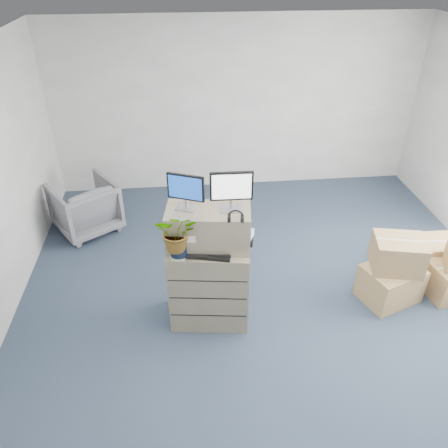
{
  "coord_description": "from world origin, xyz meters",
  "views": [
    {
      "loc": [
        -0.94,
        -3.42,
        3.67
      ],
      "look_at": [
        -0.54,
        0.4,
        1.16
      ],
      "focal_mm": 35.0,
      "sensor_mm": 36.0,
      "label": 1
    }
  ],
  "objects_px": {
    "keyboard": "(207,253)",
    "potted_plant": "(178,236)",
    "monitor_left": "(186,190)",
    "office_chair": "(85,205)",
    "filing_cabinet_lower": "(209,284)",
    "water_bottle": "(214,234)",
    "monitor_right": "(231,189)"
  },
  "relations": [
    {
      "from": "water_bottle",
      "to": "monitor_left",
      "type": "bearing_deg",
      "value": 175.5
    },
    {
      "from": "monitor_left",
      "to": "keyboard",
      "type": "xyz_separation_m",
      "value": [
        0.18,
        -0.22,
        -0.62
      ]
    },
    {
      "from": "filing_cabinet_lower",
      "to": "keyboard",
      "type": "height_order",
      "value": "keyboard"
    },
    {
      "from": "monitor_right",
      "to": "filing_cabinet_lower",
      "type": "bearing_deg",
      "value": -172.13
    },
    {
      "from": "water_bottle",
      "to": "office_chair",
      "type": "relative_size",
      "value": 0.26
    },
    {
      "from": "monitor_right",
      "to": "office_chair",
      "type": "distance_m",
      "value": 3.02
    },
    {
      "from": "keyboard",
      "to": "water_bottle",
      "type": "height_order",
      "value": "water_bottle"
    },
    {
      "from": "filing_cabinet_lower",
      "to": "office_chair",
      "type": "xyz_separation_m",
      "value": [
        -1.68,
        2.02,
        -0.07
      ]
    },
    {
      "from": "monitor_left",
      "to": "water_bottle",
      "type": "xyz_separation_m",
      "value": [
        0.26,
        -0.02,
        -0.53
      ]
    },
    {
      "from": "monitor_left",
      "to": "office_chair",
      "type": "distance_m",
      "value": 2.7
    },
    {
      "from": "potted_plant",
      "to": "office_chair",
      "type": "height_order",
      "value": "potted_plant"
    },
    {
      "from": "filing_cabinet_lower",
      "to": "potted_plant",
      "type": "xyz_separation_m",
      "value": [
        -0.31,
        -0.12,
        0.74
      ]
    },
    {
      "from": "keyboard",
      "to": "potted_plant",
      "type": "xyz_separation_m",
      "value": [
        -0.28,
        0.01,
        0.23
      ]
    },
    {
      "from": "filing_cabinet_lower",
      "to": "office_chair",
      "type": "height_order",
      "value": "filing_cabinet_lower"
    },
    {
      "from": "potted_plant",
      "to": "office_chair",
      "type": "relative_size",
      "value": 0.6
    },
    {
      "from": "keyboard",
      "to": "potted_plant",
      "type": "relative_size",
      "value": 0.98
    },
    {
      "from": "water_bottle",
      "to": "monitor_right",
      "type": "bearing_deg",
      "value": -15.97
    },
    {
      "from": "monitor_left",
      "to": "monitor_right",
      "type": "height_order",
      "value": "monitor_right"
    },
    {
      "from": "keyboard",
      "to": "potted_plant",
      "type": "distance_m",
      "value": 0.37
    },
    {
      "from": "water_bottle",
      "to": "office_chair",
      "type": "height_order",
      "value": "water_bottle"
    },
    {
      "from": "filing_cabinet_lower",
      "to": "monitor_left",
      "type": "height_order",
      "value": "monitor_left"
    },
    {
      "from": "monitor_left",
      "to": "keyboard",
      "type": "bearing_deg",
      "value": -27.66
    },
    {
      "from": "monitor_right",
      "to": "keyboard",
      "type": "relative_size",
      "value": 0.85
    },
    {
      "from": "filing_cabinet_lower",
      "to": "keyboard",
      "type": "distance_m",
      "value": 0.52
    },
    {
      "from": "filing_cabinet_lower",
      "to": "monitor_left",
      "type": "distance_m",
      "value": 1.15
    },
    {
      "from": "filing_cabinet_lower",
      "to": "monitor_left",
      "type": "bearing_deg",
      "value": 161.82
    },
    {
      "from": "filing_cabinet_lower",
      "to": "monitor_left",
      "type": "xyz_separation_m",
      "value": [
        -0.2,
        0.1,
        1.13
      ]
    },
    {
      "from": "monitor_right",
      "to": "keyboard",
      "type": "height_order",
      "value": "monitor_right"
    },
    {
      "from": "monitor_left",
      "to": "water_bottle",
      "type": "distance_m",
      "value": 0.59
    },
    {
      "from": "keyboard",
      "to": "office_chair",
      "type": "xyz_separation_m",
      "value": [
        -1.65,
        2.14,
        -0.58
      ]
    },
    {
      "from": "filing_cabinet_lower",
      "to": "water_bottle",
      "type": "xyz_separation_m",
      "value": [
        0.06,
        0.08,
        0.6
      ]
    },
    {
      "from": "monitor_right",
      "to": "office_chair",
      "type": "height_order",
      "value": "monitor_right"
    }
  ]
}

